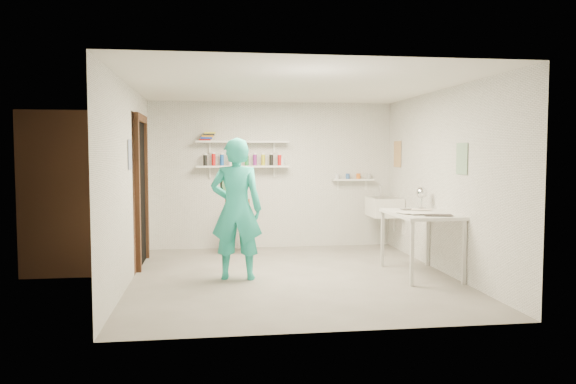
{
  "coord_description": "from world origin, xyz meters",
  "views": [
    {
      "loc": [
        -1.03,
        -6.97,
        1.57
      ],
      "look_at": [
        0.0,
        0.4,
        1.05
      ],
      "focal_mm": 35.0,
      "sensor_mm": 36.0,
      "label": 1
    }
  ],
  "objects": [
    {
      "name": "doorway_recess",
      "position": [
        -1.99,
        1.05,
        1.0
      ],
      "size": [
        0.02,
        0.9,
        2.0
      ],
      "primitive_type": "cube",
      "color": "black",
      "rests_on": "wall_left"
    },
    {
      "name": "poster_left",
      "position": [
        -1.99,
        0.05,
        1.55
      ],
      "size": [
        0.01,
        0.28,
        0.36
      ],
      "primitive_type": "cube",
      "color": "#334C7F",
      "rests_on": "wall_left"
    },
    {
      "name": "door_lintel",
      "position": [
        -1.97,
        1.05,
        2.05
      ],
      "size": [
        0.06,
        1.05,
        0.1
      ],
      "primitive_type": "cube",
      "color": "brown",
      "rests_on": "wall_left"
    },
    {
      "name": "shelf_lower",
      "position": [
        -0.5,
        2.13,
        1.35
      ],
      "size": [
        1.5,
        0.22,
        0.03
      ],
      "primitive_type": "cube",
      "color": "white",
      "rests_on": "wall_back"
    },
    {
      "name": "papers",
      "position": [
        1.64,
        -0.15,
        0.82
      ],
      "size": [
        0.3,
        0.22,
        0.02
      ],
      "color": "silver",
      "rests_on": "work_table"
    },
    {
      "name": "ledge_shelf",
      "position": [
        1.35,
        2.17,
        1.12
      ],
      "size": [
        0.7,
        0.14,
        0.03
      ],
      "primitive_type": "cube",
      "color": "white",
      "rests_on": "wall_back"
    },
    {
      "name": "wooden_chair",
      "position": [
        -0.62,
        1.71,
        0.44
      ],
      "size": [
        0.46,
        0.45,
        0.89
      ],
      "primitive_type": "cube",
      "rotation": [
        0.0,
        0.0,
        -0.14
      ],
      "color": "brown",
      "rests_on": "ground"
    },
    {
      "name": "corridor_box",
      "position": [
        -2.7,
        1.05,
        1.05
      ],
      "size": [
        1.4,
        1.5,
        2.1
      ],
      "primitive_type": "cube",
      "color": "brown",
      "rests_on": "ground"
    },
    {
      "name": "work_table",
      "position": [
        1.64,
        -0.15,
        0.4
      ],
      "size": [
        0.73,
        1.21,
        0.81
      ],
      "primitive_type": "cube",
      "color": "silver",
      "rests_on": "ground"
    },
    {
      "name": "shelf_upper",
      "position": [
        -0.5,
        2.13,
        1.75
      ],
      "size": [
        1.5,
        0.22,
        0.03
      ],
      "primitive_type": "cube",
      "color": "white",
      "rests_on": "wall_back"
    },
    {
      "name": "book_stack",
      "position": [
        -1.06,
        2.13,
        1.83
      ],
      "size": [
        0.26,
        0.14,
        0.14
      ],
      "color": "red",
      "rests_on": "shelf_upper"
    },
    {
      "name": "ledge_pots",
      "position": [
        1.35,
        2.17,
        1.18
      ],
      "size": [
        0.48,
        0.07,
        0.09
      ],
      "color": "silver",
      "rests_on": "ledge_shelf"
    },
    {
      "name": "wall_front",
      "position": [
        0.0,
        -2.26,
        1.2
      ],
      "size": [
        4.0,
        0.02,
        2.4
      ],
      "primitive_type": "cube",
      "color": "silver",
      "rests_on": "ground"
    },
    {
      "name": "wall_back",
      "position": [
        0.0,
        2.26,
        1.2
      ],
      "size": [
        4.0,
        0.02,
        2.4
      ],
      "primitive_type": "cube",
      "color": "silver",
      "rests_on": "ground"
    },
    {
      "name": "man",
      "position": [
        -0.71,
        -0.04,
        0.88
      ],
      "size": [
        0.7,
        0.52,
        1.75
      ],
      "primitive_type": "imported",
      "rotation": [
        0.0,
        0.0,
        2.97
      ],
      "color": "#24B5A0",
      "rests_on": "ground"
    },
    {
      "name": "poster_right_b",
      "position": [
        1.99,
        -0.55,
        1.5
      ],
      "size": [
        0.01,
        0.3,
        0.38
      ],
      "primitive_type": "cube",
      "color": "#3F724C",
      "rests_on": "wall_right"
    },
    {
      "name": "floor",
      "position": [
        0.0,
        0.0,
        -0.01
      ],
      "size": [
        4.0,
        4.5,
        0.02
      ],
      "primitive_type": "cube",
      "color": "slate",
      "rests_on": "ground"
    },
    {
      "name": "wall_left",
      "position": [
        -2.01,
        0.0,
        1.2
      ],
      "size": [
        0.02,
        4.5,
        2.4
      ],
      "primitive_type": "cube",
      "color": "silver",
      "rests_on": "ground"
    },
    {
      "name": "ceiling",
      "position": [
        0.0,
        0.0,
        2.41
      ],
      "size": [
        4.0,
        4.5,
        0.02
      ],
      "primitive_type": "cube",
      "color": "silver",
      "rests_on": "wall_back"
    },
    {
      "name": "door_jamb_near",
      "position": [
        -1.97,
        0.55,
        1.0
      ],
      "size": [
        0.06,
        0.1,
        2.0
      ],
      "primitive_type": "cube",
      "color": "brown",
      "rests_on": "ground"
    },
    {
      "name": "door_jamb_far",
      "position": [
        -1.97,
        1.55,
        1.0
      ],
      "size": [
        0.06,
        0.1,
        2.0
      ],
      "primitive_type": "cube",
      "color": "brown",
      "rests_on": "ground"
    },
    {
      "name": "belfast_sink",
      "position": [
        1.75,
        1.7,
        0.7
      ],
      "size": [
        0.48,
        0.6,
        0.3
      ],
      "primitive_type": "cube",
      "color": "white",
      "rests_on": "wall_right"
    },
    {
      "name": "desk_lamp",
      "position": [
        1.84,
        0.33,
        1.03
      ],
      "size": [
        0.15,
        0.15,
        0.15
      ],
      "primitive_type": "sphere",
      "color": "silver",
      "rests_on": "work_table"
    },
    {
      "name": "wall_clock",
      "position": [
        -0.75,
        0.17,
        1.17
      ],
      "size": [
        0.32,
        0.09,
        0.32
      ],
      "primitive_type": "cylinder",
      "rotation": [
        1.57,
        0.0,
        -0.17
      ],
      "color": "beige",
      "rests_on": "man"
    },
    {
      "name": "poster_right_a",
      "position": [
        1.99,
        1.8,
        1.55
      ],
      "size": [
        0.01,
        0.34,
        0.42
      ],
      "primitive_type": "cube",
      "color": "#995933",
      "rests_on": "wall_right"
    },
    {
      "name": "wall_right",
      "position": [
        2.01,
        0.0,
        1.2
      ],
      "size": [
        0.02,
        4.5,
        2.4
      ],
      "primitive_type": "cube",
      "color": "silver",
      "rests_on": "ground"
    },
    {
      "name": "spray_cans",
      "position": [
        -0.5,
        2.13,
        1.45
      ],
      "size": [
        1.32,
        0.06,
        0.17
      ],
      "color": "black",
      "rests_on": "shelf_lower"
    }
  ]
}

